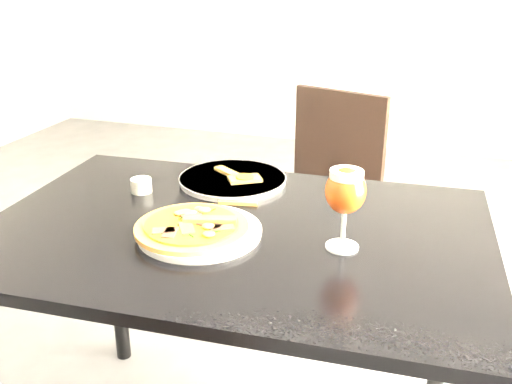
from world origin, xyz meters
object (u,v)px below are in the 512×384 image
(pizza, at_px, (192,226))
(dining_table, at_px, (236,260))
(chair_far, at_px, (322,196))
(beer_glass, at_px, (346,192))

(pizza, bearing_deg, dining_table, 44.76)
(chair_far, bearing_deg, pizza, -79.83)
(pizza, xyz_separation_m, beer_glass, (0.34, 0.05, 0.11))
(dining_table, distance_m, chair_far, 0.90)
(chair_far, xyz_separation_m, beer_glass, (0.23, -0.91, 0.40))
(dining_table, xyz_separation_m, pizza, (-0.08, -0.08, 0.11))
(dining_table, height_order, beer_glass, beer_glass)
(chair_far, xyz_separation_m, pizza, (-0.11, -0.96, 0.29))
(pizza, relative_size, beer_glass, 1.41)
(pizza, distance_m, beer_glass, 0.36)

